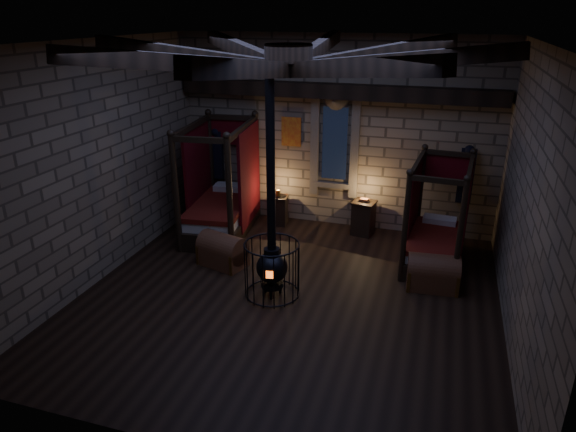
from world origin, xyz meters
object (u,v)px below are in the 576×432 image
(trunk_right, at_px, (433,273))
(stove, at_px, (272,264))
(bed_left, at_px, (222,206))
(bed_right, at_px, (435,239))
(trunk_left, at_px, (223,251))

(trunk_right, xyz_separation_m, stove, (-2.65, -1.08, 0.31))
(bed_left, bearing_deg, trunk_right, -22.17)
(bed_right, distance_m, stove, 3.38)
(trunk_right, distance_m, stove, 2.87)
(bed_right, height_order, trunk_left, bed_right)
(bed_right, xyz_separation_m, trunk_left, (-3.91, -1.33, -0.21))
(bed_left, relative_size, trunk_right, 2.61)
(bed_left, height_order, stove, stove)
(trunk_left, bearing_deg, bed_right, 34.98)
(trunk_left, height_order, trunk_right, trunk_left)
(bed_right, bearing_deg, trunk_left, -156.94)
(bed_right, bearing_deg, stove, -136.68)
(bed_right, relative_size, trunk_right, 2.18)
(trunk_left, xyz_separation_m, stove, (1.29, -0.80, 0.31))
(bed_left, distance_m, bed_right, 4.60)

